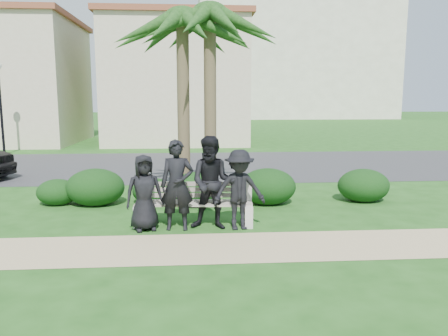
{
  "coord_description": "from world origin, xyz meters",
  "views": [
    {
      "loc": [
        -0.12,
        -9.17,
        2.59
      ],
      "look_at": [
        0.62,
        1.0,
        0.98
      ],
      "focal_mm": 35.0,
      "sensor_mm": 36.0,
      "label": 1
    }
  ],
  "objects_px": {
    "man_a": "(144,193)",
    "man_b": "(177,185)",
    "palm_right": "(210,15)",
    "street_lamp": "(0,91)",
    "palm_left": "(182,20)",
    "park_bench": "(194,207)",
    "man_d": "(239,190)",
    "man_c": "(212,183)"
  },
  "relations": [
    {
      "from": "man_a",
      "to": "man_b",
      "type": "distance_m",
      "value": 0.67
    },
    {
      "from": "man_a",
      "to": "palm_right",
      "type": "xyz_separation_m",
      "value": [
        1.44,
        2.97,
        3.93
      ]
    },
    {
      "from": "man_a",
      "to": "man_b",
      "type": "bearing_deg",
      "value": -17.74
    },
    {
      "from": "street_lamp",
      "to": "palm_left",
      "type": "height_order",
      "value": "palm_left"
    },
    {
      "from": "man_a",
      "to": "palm_left",
      "type": "bearing_deg",
      "value": 59.48
    },
    {
      "from": "park_bench",
      "to": "man_a",
      "type": "bearing_deg",
      "value": -159.33
    },
    {
      "from": "man_d",
      "to": "man_b",
      "type": "bearing_deg",
      "value": 170.37
    },
    {
      "from": "man_d",
      "to": "palm_right",
      "type": "bearing_deg",
      "value": 91.65
    },
    {
      "from": "man_b",
      "to": "man_d",
      "type": "height_order",
      "value": "man_b"
    },
    {
      "from": "street_lamp",
      "to": "park_bench",
      "type": "xyz_separation_m",
      "value": [
        8.9,
        -12.34,
        -2.56
      ]
    },
    {
      "from": "man_a",
      "to": "man_d",
      "type": "xyz_separation_m",
      "value": [
        1.88,
        -0.08,
        0.05
      ]
    },
    {
      "from": "park_bench",
      "to": "man_d",
      "type": "distance_m",
      "value": 1.07
    },
    {
      "from": "park_bench",
      "to": "man_c",
      "type": "relative_size",
      "value": 1.31
    },
    {
      "from": "palm_left",
      "to": "street_lamp",
      "type": "bearing_deg",
      "value": 131.92
    },
    {
      "from": "man_c",
      "to": "man_d",
      "type": "xyz_separation_m",
      "value": [
        0.53,
        -0.08,
        -0.13
      ]
    },
    {
      "from": "man_b",
      "to": "man_c",
      "type": "bearing_deg",
      "value": 3.99
    },
    {
      "from": "man_b",
      "to": "man_d",
      "type": "relative_size",
      "value": 1.12
    },
    {
      "from": "man_d",
      "to": "palm_right",
      "type": "relative_size",
      "value": 0.28
    },
    {
      "from": "street_lamp",
      "to": "man_d",
      "type": "relative_size",
      "value": 2.66
    },
    {
      "from": "man_d",
      "to": "palm_right",
      "type": "distance_m",
      "value": 4.96
    },
    {
      "from": "palm_left",
      "to": "palm_right",
      "type": "height_order",
      "value": "palm_right"
    },
    {
      "from": "palm_left",
      "to": "palm_right",
      "type": "xyz_separation_m",
      "value": [
        0.7,
        -0.02,
        0.12
      ]
    },
    {
      "from": "man_a",
      "to": "palm_right",
      "type": "height_order",
      "value": "palm_right"
    },
    {
      "from": "park_bench",
      "to": "man_d",
      "type": "height_order",
      "value": "man_d"
    },
    {
      "from": "park_bench",
      "to": "man_a",
      "type": "distance_m",
      "value": 1.09
    },
    {
      "from": "man_d",
      "to": "palm_left",
      "type": "bearing_deg",
      "value": 103.79
    },
    {
      "from": "park_bench",
      "to": "palm_right",
      "type": "bearing_deg",
      "value": 84.28
    },
    {
      "from": "park_bench",
      "to": "man_b",
      "type": "distance_m",
      "value": 0.69
    },
    {
      "from": "man_b",
      "to": "palm_right",
      "type": "xyz_separation_m",
      "value": [
        0.79,
        2.98,
        3.79
      ]
    },
    {
      "from": "man_b",
      "to": "park_bench",
      "type": "bearing_deg",
      "value": 45.71
    },
    {
      "from": "street_lamp",
      "to": "park_bench",
      "type": "relative_size",
      "value": 1.75
    },
    {
      "from": "man_b",
      "to": "man_a",
      "type": "bearing_deg",
      "value": -178.32
    },
    {
      "from": "man_b",
      "to": "palm_right",
      "type": "height_order",
      "value": "palm_right"
    },
    {
      "from": "man_d",
      "to": "palm_right",
      "type": "xyz_separation_m",
      "value": [
        -0.45,
        3.04,
        3.89
      ]
    },
    {
      "from": "man_b",
      "to": "man_c",
      "type": "relative_size",
      "value": 0.96
    },
    {
      "from": "park_bench",
      "to": "palm_right",
      "type": "height_order",
      "value": "palm_right"
    },
    {
      "from": "palm_left",
      "to": "man_c",
      "type": "bearing_deg",
      "value": -78.39
    },
    {
      "from": "park_bench",
      "to": "palm_left",
      "type": "xyz_separation_m",
      "value": [
        -0.24,
        2.7,
        4.19
      ]
    },
    {
      "from": "man_c",
      "to": "park_bench",
      "type": "bearing_deg",
      "value": 153.98
    },
    {
      "from": "palm_left",
      "to": "palm_right",
      "type": "relative_size",
      "value": 0.98
    },
    {
      "from": "street_lamp",
      "to": "man_d",
      "type": "distance_m",
      "value": 16.19
    },
    {
      "from": "man_a",
      "to": "man_b",
      "type": "xyz_separation_m",
      "value": [
        0.65,
        -0.01,
        0.14
      ]
    }
  ]
}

